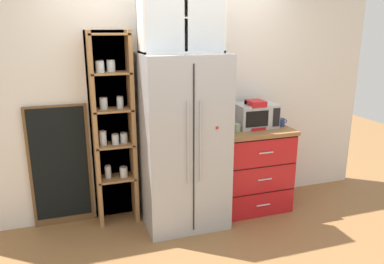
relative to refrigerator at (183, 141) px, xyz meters
name	(u,v)px	position (x,y,z in m)	size (l,w,h in m)	color
ground_plane	(183,219)	(0.00, 0.00, -0.88)	(10.49, 10.49, 0.00)	olive
wall_back_cream	(172,96)	(0.00, 0.40, 0.39)	(4.80, 0.10, 2.55)	silver
refrigerator	(183,141)	(0.00, 0.00, 0.00)	(0.82, 0.73, 1.76)	#ADAFB5
pantry_shelf_column	(113,127)	(-0.66, 0.28, 0.14)	(0.45, 0.29, 1.98)	brown
counter_cabinet	(252,168)	(0.83, 0.07, -0.41)	(0.79, 0.61, 0.93)	red
microwave	(255,115)	(0.87, 0.11, 0.18)	(0.44, 0.33, 0.26)	#ADAFB5
coffee_maker	(254,114)	(0.83, 0.07, 0.21)	(0.17, 0.20, 0.31)	red
mug_sage	(236,128)	(0.59, -0.01, 0.09)	(0.12, 0.09, 0.08)	#8CA37F
mug_navy	(281,122)	(1.16, 0.05, 0.09)	(0.12, 0.09, 0.09)	navy
bottle_amber	(255,118)	(0.83, 0.03, 0.17)	(0.07, 0.07, 0.27)	brown
bottle_cobalt	(253,117)	(0.83, 0.08, 0.17)	(0.07, 0.07, 0.27)	navy
upper_cabinet	(180,18)	(0.00, 0.05, 1.20)	(0.79, 0.32, 0.64)	silver
chalkboard_menu	(60,166)	(-1.20, 0.33, -0.24)	(0.60, 0.04, 1.27)	brown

